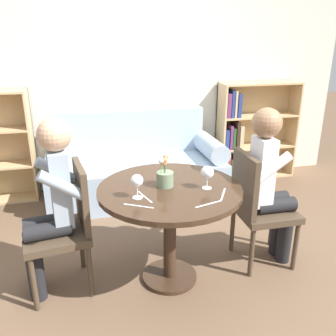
{
  "coord_description": "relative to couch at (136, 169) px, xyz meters",
  "views": [
    {
      "loc": [
        -0.54,
        -2.12,
        1.68
      ],
      "look_at": [
        0.0,
        0.05,
        0.85
      ],
      "focal_mm": 38.0,
      "sensor_mm": 36.0,
      "label": 1
    }
  ],
  "objects": [
    {
      "name": "wine_glass_right",
      "position": [
        0.24,
        -1.59,
        0.53
      ],
      "size": [
        0.09,
        0.09,
        0.16
      ],
      "color": "white",
      "rests_on": "round_table"
    },
    {
      "name": "person_left",
      "position": [
        -0.78,
        -1.43,
        0.35
      ],
      "size": [
        0.45,
        0.38,
        1.22
      ],
      "rotation": [
        0.0,
        0.0,
        -1.43
      ],
      "color": "black",
      "rests_on": "ground_plane"
    },
    {
      "name": "round_table",
      "position": [
        0.0,
        -1.51,
        0.28
      ],
      "size": [
        0.97,
        0.97,
        0.73
      ],
      "color": "#382619",
      "rests_on": "ground_plane"
    },
    {
      "name": "bookshelf_right",
      "position": [
        1.43,
        0.27,
        0.24
      ],
      "size": [
        0.98,
        0.28,
        1.18
      ],
      "color": "tan",
      "rests_on": "ground_plane"
    },
    {
      "name": "flower_vase",
      "position": [
        -0.03,
        -1.48,
        0.49
      ],
      "size": [
        0.12,
        0.12,
        0.21
      ],
      "color": "gray",
      "rests_on": "round_table"
    },
    {
      "name": "knife_right_setting",
      "position": [
        0.16,
        -1.82,
        0.42
      ],
      "size": [
        0.19,
        0.06,
        0.0
      ],
      "color": "silver",
      "rests_on": "round_table"
    },
    {
      "name": "chair_right",
      "position": [
        0.7,
        -1.45,
        0.18
      ],
      "size": [
        0.43,
        0.43,
        0.9
      ],
      "rotation": [
        0.0,
        0.0,
        1.55
      ],
      "color": "#473828",
      "rests_on": "ground_plane"
    },
    {
      "name": "knife_left_setting",
      "position": [
        0.3,
        -1.71,
        0.42
      ],
      "size": [
        0.1,
        0.17,
        0.0
      ],
      "color": "silver",
      "rests_on": "round_table"
    },
    {
      "name": "back_wall",
      "position": [
        0.0,
        0.42,
        1.04
      ],
      "size": [
        5.2,
        0.05,
        2.7
      ],
      "color": "beige",
      "rests_on": "ground_plane"
    },
    {
      "name": "fork_left_setting",
      "position": [
        -0.19,
        -1.62,
        0.42
      ],
      "size": [
        0.06,
        0.19,
        0.0
      ],
      "color": "silver",
      "rests_on": "round_table"
    },
    {
      "name": "ground_plane",
      "position": [
        0.0,
        -1.51,
        -0.31
      ],
      "size": [
        16.0,
        16.0,
        0.0
      ],
      "primitive_type": "plane",
      "color": "brown"
    },
    {
      "name": "fork_right_setting",
      "position": [
        -0.25,
        -1.74,
        0.42
      ],
      "size": [
        0.17,
        0.11,
        0.0
      ],
      "color": "silver",
      "rests_on": "round_table"
    },
    {
      "name": "wine_glass_left",
      "position": [
        -0.24,
        -1.62,
        0.53
      ],
      "size": [
        0.08,
        0.08,
        0.16
      ],
      "color": "white",
      "rests_on": "round_table"
    },
    {
      "name": "chair_left",
      "position": [
        -0.7,
        -1.41,
        0.18
      ],
      "size": [
        0.47,
        0.47,
        0.9
      ],
      "rotation": [
        0.0,
        0.0,
        -1.43
      ],
      "color": "#473828",
      "rests_on": "ground_plane"
    },
    {
      "name": "couch",
      "position": [
        0.0,
        0.0,
        0.0
      ],
      "size": [
        1.87,
        0.8,
        0.92
      ],
      "color": "#9EB2C6",
      "rests_on": "ground_plane"
    },
    {
      "name": "person_right",
      "position": [
        0.78,
        -1.46,
        0.36
      ],
      "size": [
        0.42,
        0.34,
        1.23
      ],
      "rotation": [
        0.0,
        0.0,
        1.55
      ],
      "color": "black",
      "rests_on": "ground_plane"
    }
  ]
}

